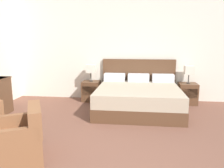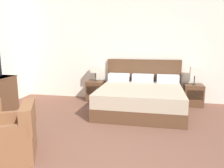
% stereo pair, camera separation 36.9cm
% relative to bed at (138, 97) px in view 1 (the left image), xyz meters
% --- Properties ---
extents(wall_back, '(7.18, 0.06, 2.89)m').
position_rel_bed_xyz_m(wall_back, '(-0.49, 0.99, 1.13)').
color(wall_back, silver).
rests_on(wall_back, ground).
extents(bed, '(1.98, 1.96, 1.14)m').
position_rel_bed_xyz_m(bed, '(0.00, 0.00, 0.00)').
color(bed, brown).
rests_on(bed, ground).
extents(nightstand_left, '(0.46, 0.45, 0.54)m').
position_rel_bed_xyz_m(nightstand_left, '(-1.29, 0.68, -0.04)').
color(nightstand_left, brown).
rests_on(nightstand_left, ground).
extents(nightstand_right, '(0.46, 0.45, 0.54)m').
position_rel_bed_xyz_m(nightstand_right, '(1.29, 0.68, -0.04)').
color(nightstand_right, brown).
rests_on(nightstand_right, ground).
extents(table_lamp_left, '(0.24, 0.24, 0.46)m').
position_rel_bed_xyz_m(table_lamp_left, '(-1.29, 0.68, 0.58)').
color(table_lamp_left, '#332D28').
rests_on(table_lamp_left, nightstand_left).
extents(table_lamp_right, '(0.24, 0.24, 0.46)m').
position_rel_bed_xyz_m(table_lamp_right, '(1.29, 0.68, 0.58)').
color(table_lamp_right, '#332D28').
rests_on(table_lamp_right, nightstand_right).
extents(armchair_companion, '(0.92, 0.92, 0.76)m').
position_rel_bed_xyz_m(armchair_companion, '(-1.60, -2.53, -0.03)').
color(armchair_companion, brown).
rests_on(armchair_companion, ground).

